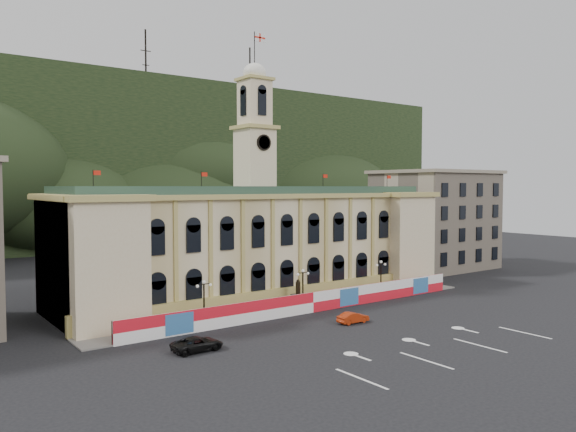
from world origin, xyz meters
TOP-DOWN VIEW (x-y plane):
  - ground at (0.00, 0.00)m, footprint 260.00×260.00m
  - lane_markings at (0.00, -5.00)m, footprint 26.00×10.00m
  - hill_ridge at (0.03, 121.99)m, footprint 230.00×80.00m
  - city_hall at (0.00, 27.63)m, footprint 56.20×17.60m
  - side_building_right at (43.00, 30.93)m, footprint 21.00×17.00m
  - hoarding_fence at (0.06, 15.07)m, footprint 50.00×0.44m
  - pavement at (0.00, 17.75)m, footprint 56.00×5.50m
  - statue at (0.00, 18.00)m, footprint 1.40×1.40m
  - lamp_left at (-14.00, 17.00)m, footprint 1.96×0.44m
  - lamp_center at (0.00, 17.00)m, footprint 1.96×0.44m
  - lamp_right at (14.00, 17.00)m, footprint 1.96×0.44m
  - red_sedan at (0.27, 8.04)m, footprint 1.64×3.96m
  - black_suv at (-19.09, 8.78)m, footprint 2.37×5.02m

SIDE VIEW (x-z plane):
  - ground at x=0.00m, z-range 0.00..0.00m
  - lane_markings at x=0.00m, z-range -0.01..0.01m
  - pavement at x=0.00m, z-range 0.00..0.16m
  - red_sedan at x=0.27m, z-range 0.00..1.27m
  - black_suv at x=-19.09m, z-range 0.00..1.39m
  - statue at x=0.00m, z-range -0.67..3.05m
  - hoarding_fence at x=0.06m, z-range 0.00..2.50m
  - lamp_left at x=-14.00m, z-range 0.50..5.65m
  - lamp_center at x=0.00m, z-range 0.50..5.65m
  - lamp_right at x=14.00m, z-range 0.50..5.65m
  - city_hall at x=0.00m, z-range -10.70..26.40m
  - side_building_right at x=43.00m, z-range 0.03..18.63m
  - hill_ridge at x=0.03m, z-range -12.52..51.48m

